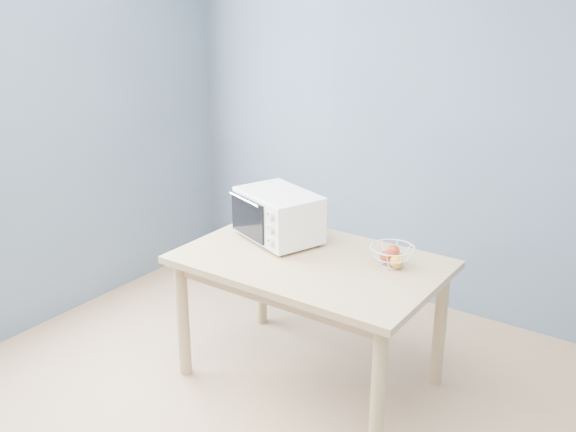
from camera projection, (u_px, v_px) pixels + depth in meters
The scene contains 4 objects.
room at pixel (212, 220), 2.45m from camera, with size 4.01×4.51×2.61m.
dining_table at pixel (310, 276), 3.50m from camera, with size 1.40×0.90×0.75m.
toaster_oven at pixel (276, 214), 3.70m from camera, with size 0.58×0.48×0.29m.
fruit_basket at pixel (393, 255), 3.36m from camera, with size 0.28×0.28×0.12m.
Camera 1 is at (1.55, -1.72, 2.13)m, focal length 40.00 mm.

